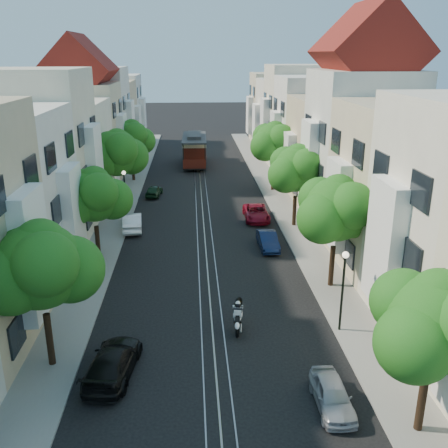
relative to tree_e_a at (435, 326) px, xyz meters
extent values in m
plane|color=black|center=(-7.26, 31.02, -4.40)|extent=(200.00, 200.00, 0.00)
cube|color=gray|center=(-0.01, 31.02, -4.34)|extent=(2.50, 80.00, 0.12)
cube|color=gray|center=(-14.51, 31.02, -4.34)|extent=(2.50, 80.00, 0.12)
cube|color=gray|center=(-7.81, 31.02, -4.39)|extent=(0.06, 80.00, 0.02)
cube|color=gray|center=(-7.26, 31.02, -4.39)|extent=(0.06, 80.00, 0.02)
cube|color=gray|center=(-6.71, 31.02, -4.39)|extent=(0.06, 80.00, 0.02)
cube|color=tan|center=(-7.26, 31.02, -4.40)|extent=(0.08, 80.00, 0.01)
cube|color=white|center=(0.94, 7.02, 0.22)|extent=(0.90, 3.04, 6.05)
cube|color=beige|center=(4.74, 15.02, 0.60)|extent=(7.00, 8.00, 10.00)
cube|color=white|center=(0.94, 15.02, -0.20)|extent=(0.90, 3.04, 5.50)
cube|color=silver|center=(4.74, 23.02, 1.60)|extent=(7.00, 8.00, 12.00)
cube|color=white|center=(0.94, 23.02, 0.64)|extent=(0.90, 3.04, 6.60)
cube|color=#C6B28C|center=(4.74, 31.02, 0.10)|extent=(7.00, 8.00, 9.00)
cube|color=white|center=(0.94, 31.02, -0.62)|extent=(0.90, 3.04, 4.95)
cube|color=white|center=(4.74, 39.02, 0.85)|extent=(7.00, 8.00, 10.50)
cube|color=white|center=(0.94, 39.02, 0.01)|extent=(0.90, 3.04, 5.78)
cube|color=beige|center=(4.74, 47.02, 1.35)|extent=(7.00, 8.00, 11.50)
cube|color=white|center=(0.94, 47.02, 0.43)|extent=(0.90, 3.04, 6.32)
cube|color=silver|center=(4.74, 55.02, 0.35)|extent=(7.00, 8.00, 9.50)
cube|color=white|center=(0.94, 55.02, -0.41)|extent=(0.90, 3.04, 5.23)
cube|color=beige|center=(4.74, 63.02, 0.60)|extent=(7.00, 8.00, 10.00)
cube|color=white|center=(0.94, 63.02, -0.20)|extent=(0.90, 3.04, 5.50)
cube|color=white|center=(-15.46, 7.02, 0.13)|extent=(0.90, 3.04, 5.93)
cube|color=white|center=(-19.26, 15.02, 0.50)|extent=(7.00, 8.00, 9.80)
cube|color=white|center=(-15.46, 15.02, -0.28)|extent=(0.90, 3.04, 5.39)
cube|color=beige|center=(-19.26, 23.02, 1.48)|extent=(7.00, 8.00, 11.76)
cube|color=white|center=(-15.46, 23.02, 0.54)|extent=(0.90, 3.04, 6.47)
cube|color=silver|center=(-19.26, 31.02, 0.01)|extent=(7.00, 8.00, 8.82)
cube|color=white|center=(-15.46, 31.02, -0.69)|extent=(0.90, 3.04, 4.85)
cube|color=beige|center=(-19.26, 39.02, 0.75)|extent=(7.00, 8.00, 10.29)
cube|color=white|center=(-15.46, 39.02, -0.08)|extent=(0.90, 3.04, 5.66)
cube|color=silver|center=(-19.26, 47.02, 1.24)|extent=(7.00, 8.00, 11.27)
cube|color=white|center=(-15.46, 47.02, 0.34)|extent=(0.90, 3.04, 6.20)
cube|color=#C6B28C|center=(-19.26, 55.02, 0.26)|extent=(7.00, 8.00, 9.31)
cube|color=white|center=(-15.46, 55.02, -0.49)|extent=(0.90, 3.04, 5.12)
cube|color=white|center=(-19.26, 63.02, 0.50)|extent=(7.00, 8.00, 9.80)
cube|color=white|center=(-15.46, 63.02, -0.28)|extent=(0.90, 3.04, 5.39)
cylinder|color=black|center=(-0.06, 0.02, -3.14)|extent=(0.30, 0.30, 2.27)
sphere|color=#1C5615|center=(-0.06, 0.02, 0.08)|extent=(3.38, 3.38, 3.38)
sphere|color=#1C5615|center=(-1.01, -0.68, -0.22)|extent=(2.64, 2.64, 2.64)
sphere|color=#1C5615|center=(0.04, 0.12, 0.98)|extent=(2.03, 2.03, 2.03)
cylinder|color=black|center=(-0.06, 12.02, -3.05)|extent=(0.30, 0.30, 2.45)
sphere|color=#1C5615|center=(-0.06, 12.02, 0.41)|extent=(3.64, 3.64, 3.64)
sphere|color=#1C5615|center=(1.04, 12.52, 0.01)|extent=(2.91, 2.91, 2.91)
sphere|color=#1C5615|center=(-1.01, 11.32, 0.11)|extent=(2.84, 2.84, 2.84)
sphere|color=#1C5615|center=(0.04, 12.12, 1.31)|extent=(2.18, 2.18, 2.18)
cylinder|color=black|center=(-0.06, 23.02, -3.09)|extent=(0.30, 0.30, 2.38)
sphere|color=#1C5615|center=(-0.06, 23.02, 0.28)|extent=(3.54, 3.54, 3.54)
sphere|color=#1C5615|center=(1.04, 23.52, -0.12)|extent=(2.83, 2.83, 2.83)
sphere|color=#1C5615|center=(-1.01, 22.32, -0.02)|extent=(2.76, 2.76, 2.76)
sphere|color=#1C5615|center=(0.04, 23.12, 1.18)|extent=(2.12, 2.12, 2.12)
cylinder|color=black|center=(-0.06, 34.02, -3.02)|extent=(0.30, 0.30, 2.52)
sphere|color=#1C5615|center=(-0.06, 34.02, 0.55)|extent=(3.74, 3.74, 3.74)
sphere|color=#1C5615|center=(1.04, 34.52, 0.15)|extent=(3.00, 3.00, 3.00)
sphere|color=#1C5615|center=(-1.01, 33.32, 0.25)|extent=(2.92, 2.92, 2.92)
sphere|color=#1C5615|center=(0.04, 34.12, 1.45)|extent=(2.25, 2.25, 2.25)
cylinder|color=black|center=(-14.46, 5.02, -3.05)|extent=(0.30, 0.30, 2.45)
sphere|color=#1C5615|center=(-14.46, 5.02, 0.41)|extent=(3.64, 3.64, 3.64)
sphere|color=#1C5615|center=(-13.36, 5.52, 0.01)|extent=(2.91, 2.91, 2.91)
sphere|color=#1C5615|center=(-15.41, 4.32, 0.11)|extent=(2.84, 2.84, 2.84)
sphere|color=#1C5615|center=(-14.36, 5.12, 1.31)|extent=(2.18, 2.18, 2.18)
cylinder|color=black|center=(-14.46, 17.02, -3.14)|extent=(0.30, 0.30, 2.27)
sphere|color=#1C5615|center=(-14.46, 17.02, 0.08)|extent=(3.38, 3.38, 3.38)
sphere|color=#1C5615|center=(-13.36, 17.52, -0.32)|extent=(2.70, 2.70, 2.70)
sphere|color=#1C5615|center=(-15.41, 16.32, -0.22)|extent=(2.64, 2.64, 2.64)
sphere|color=#1C5615|center=(-14.36, 17.12, 0.98)|extent=(2.03, 2.03, 2.03)
cylinder|color=black|center=(-14.46, 28.02, -2.97)|extent=(0.30, 0.30, 2.62)
sphere|color=#1C5615|center=(-14.46, 28.02, 0.75)|extent=(3.90, 3.90, 3.90)
sphere|color=#1C5615|center=(-13.36, 28.52, 0.35)|extent=(3.12, 3.12, 3.12)
sphere|color=#1C5615|center=(-15.41, 27.32, 0.45)|extent=(3.04, 3.04, 3.04)
sphere|color=#1C5615|center=(-14.36, 28.12, 1.65)|extent=(2.34, 2.34, 2.34)
cylinder|color=black|center=(-14.46, 39.02, -3.09)|extent=(0.30, 0.30, 2.38)
sphere|color=#1C5615|center=(-14.46, 39.02, 0.28)|extent=(3.54, 3.54, 3.54)
sphere|color=#1C5615|center=(-13.36, 39.52, -0.12)|extent=(2.83, 2.83, 2.83)
sphere|color=#1C5615|center=(-15.41, 38.32, -0.02)|extent=(2.76, 2.76, 2.76)
sphere|color=#1C5615|center=(-14.36, 39.12, 1.18)|extent=(2.12, 2.12, 2.12)
cylinder|color=black|center=(-0.96, 7.02, -2.28)|extent=(0.12, 0.12, 4.00)
sphere|color=#FFF2CC|center=(-0.96, 7.02, -0.28)|extent=(0.32, 0.32, 0.32)
cylinder|color=black|center=(-13.56, 25.02, -2.28)|extent=(0.12, 0.12, 4.00)
sphere|color=#FFF2CC|center=(-13.56, 25.02, -0.28)|extent=(0.32, 0.32, 0.32)
torus|color=black|center=(-6.06, 6.99, -4.07)|extent=(0.25, 0.83, 0.82)
torus|color=black|center=(-5.90, 8.34, -3.43)|extent=(0.54, 0.75, 0.80)
ellipsoid|color=white|center=(-5.99, 7.62, -3.56)|extent=(0.61, 1.16, 0.93)
ellipsoid|color=white|center=(-6.02, 7.36, -3.33)|extent=(0.47, 0.65, 0.52)
cube|color=black|center=(-6.07, 6.91, -3.52)|extent=(0.30, 0.61, 0.36)
cube|color=silver|center=(-6.02, 7.33, -3.26)|extent=(0.43, 0.65, 0.31)
sphere|color=black|center=(-5.98, 7.68, -3.13)|extent=(0.29, 0.29, 0.29)
cube|color=black|center=(-7.76, 47.01, -3.88)|extent=(2.79, 9.21, 0.34)
cube|color=#4D140C|center=(-7.76, 47.01, -2.51)|extent=(2.85, 5.78, 2.75)
cube|color=beige|center=(-7.76, 47.01, -1.48)|extent=(2.91, 5.84, 0.69)
cube|color=#2D2D30|center=(-7.76, 47.01, -1.02)|extent=(3.02, 9.22, 0.21)
cube|color=#2D2D30|center=(-7.76, 47.01, -0.73)|extent=(1.69, 5.18, 0.40)
imported|color=#9FA2AA|center=(-2.85, 1.54, -3.84)|extent=(1.32, 3.27, 1.11)
imported|color=#0C193C|center=(-2.86, 18.39, -3.82)|extent=(1.31, 3.54, 1.16)
imported|color=maroon|center=(-2.86, 24.89, -3.81)|extent=(1.98, 4.28, 1.19)
imported|color=black|center=(-11.66, 4.16, -3.75)|extent=(2.37, 4.64, 1.29)
imported|color=white|center=(-12.86, 22.96, -3.73)|extent=(1.80, 4.18, 1.34)
imported|color=black|center=(-11.83, 32.71, -3.86)|extent=(1.70, 3.32, 1.08)
camera|label=1|loc=(-8.10, -14.32, 8.71)|focal=40.00mm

